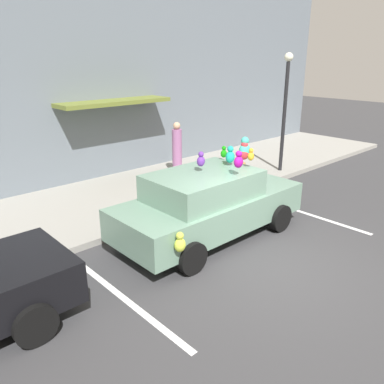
# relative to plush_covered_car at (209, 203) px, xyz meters

# --- Properties ---
(ground_plane) EXTENTS (60.00, 60.00, 0.00)m
(ground_plane) POSITION_rel_plush_covered_car_xyz_m (-0.08, -1.71, -0.80)
(ground_plane) COLOR #38383A
(sidewalk) EXTENTS (24.00, 4.00, 0.15)m
(sidewalk) POSITION_rel_plush_covered_car_xyz_m (-0.08, 3.29, -0.73)
(sidewalk) COLOR gray
(sidewalk) RESTS_ON ground
(storefront_building) EXTENTS (24.00, 1.25, 6.40)m
(storefront_building) POSITION_rel_plush_covered_car_xyz_m (-0.07, 5.44, 2.39)
(storefront_building) COLOR slate
(storefront_building) RESTS_ON ground
(parking_stripe_front) EXTENTS (0.12, 3.60, 0.01)m
(parking_stripe_front) POSITION_rel_plush_covered_car_xyz_m (2.83, -0.71, -0.80)
(parking_stripe_front) COLOR silver
(parking_stripe_front) RESTS_ON ground
(parking_stripe_rear) EXTENTS (0.12, 3.60, 0.01)m
(parking_stripe_rear) POSITION_rel_plush_covered_car_xyz_m (-2.75, -0.71, -0.80)
(parking_stripe_rear) COLOR silver
(parking_stripe_rear) RESTS_ON ground
(plush_covered_car) EXTENTS (4.50, 2.11, 2.17)m
(plush_covered_car) POSITION_rel_plush_covered_car_xyz_m (0.00, 0.00, 0.00)
(plush_covered_car) COLOR gray
(plush_covered_car) RESTS_ON ground
(teddy_bear_on_sidewalk) EXTENTS (0.31, 0.26, 0.59)m
(teddy_bear_on_sidewalk) POSITION_rel_plush_covered_car_xyz_m (3.41, 1.92, -0.38)
(teddy_bear_on_sidewalk) COLOR #9E723D
(teddy_bear_on_sidewalk) RESTS_ON sidewalk
(street_lamp_post) EXTENTS (0.28, 0.28, 3.84)m
(street_lamp_post) POSITION_rel_plush_covered_car_xyz_m (5.28, 1.79, 1.70)
(street_lamp_post) COLOR black
(street_lamp_post) RESTS_ON sidewalk
(pedestrian_near_shopfront) EXTENTS (0.32, 0.32, 1.73)m
(pedestrian_near_shopfront) POSITION_rel_plush_covered_car_xyz_m (2.35, 3.83, 0.16)
(pedestrian_near_shopfront) COLOR #975D8D
(pedestrian_near_shopfront) RESTS_ON sidewalk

